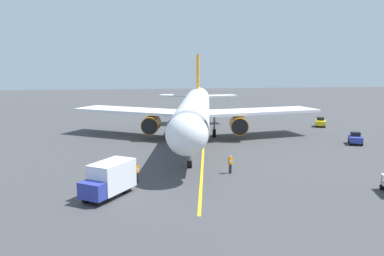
% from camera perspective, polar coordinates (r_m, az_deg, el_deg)
% --- Properties ---
extents(ground_plane, '(220.00, 220.00, 0.00)m').
position_cam_1_polar(ground_plane, '(53.15, 1.06, -1.54)').
color(ground_plane, '#424244').
extents(apron_lead_in_line, '(8.34, 39.22, 0.01)m').
position_cam_1_polar(apron_lead_in_line, '(45.76, 1.64, -3.29)').
color(apron_lead_in_line, yellow).
rests_on(apron_lead_in_line, ground).
extents(airplane, '(34.08, 40.08, 11.50)m').
position_cam_1_polar(airplane, '(51.20, 0.39, 2.59)').
color(airplane, white).
rests_on(airplane, ground).
extents(ground_crew_marshaller, '(0.43, 0.47, 1.71)m').
position_cam_1_polar(ground_crew_marshaller, '(34.02, -14.44, -6.45)').
color(ground_crew_marshaller, '#23232D').
rests_on(ground_crew_marshaller, ground).
extents(ground_crew_wing_walker, '(0.47, 0.42, 1.71)m').
position_cam_1_polar(ground_crew_wing_walker, '(36.40, 5.56, -5.17)').
color(ground_crew_wing_walker, '#23232D').
rests_on(ground_crew_wing_walker, ground).
extents(ground_crew_loader, '(0.43, 0.47, 1.71)m').
position_cam_1_polar(ground_crew_loader, '(33.76, -7.98, -6.37)').
color(ground_crew_loader, '#23232D').
rests_on(ground_crew_loader, ground).
extents(tug_near_nose, '(2.33, 2.72, 1.50)m').
position_cam_1_polar(tug_near_nose, '(53.35, 22.55, -1.44)').
color(tug_near_nose, '#2D3899').
rests_on(tug_near_nose, ground).
extents(box_truck_starboard_side, '(4.26, 4.88, 2.62)m').
position_cam_1_polar(box_truck_starboard_side, '(30.46, -11.95, -7.23)').
color(box_truck_starboard_side, '#2D3899').
rests_on(box_truck_starboard_side, ground).
extents(tug_rear_apron, '(2.37, 2.73, 1.50)m').
position_cam_1_polar(tug_rear_apron, '(66.42, 18.05, 0.78)').
color(tug_rear_apron, yellow).
rests_on(tug_rear_apron, ground).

